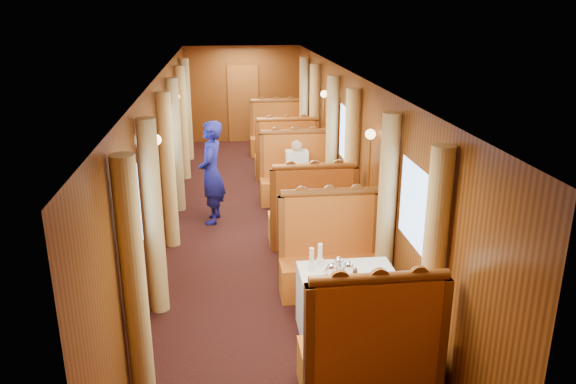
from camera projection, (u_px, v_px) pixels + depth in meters
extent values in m
cube|color=brown|center=(243.00, 104.00, 14.84)|extent=(0.80, 0.04, 2.00)
cube|color=white|center=(347.00, 303.00, 6.21)|extent=(1.05, 0.72, 0.75)
cube|color=#A63712|center=(368.00, 367.00, 5.37)|extent=(1.30, 0.55, 0.45)
cube|color=#A63712|center=(377.00, 322.00, 4.96)|extent=(1.30, 0.12, 0.80)
cylinder|color=brown|center=(380.00, 278.00, 4.82)|extent=(1.23, 0.10, 0.10)
cube|color=#A63712|center=(331.00, 276.00, 7.15)|extent=(1.30, 0.55, 0.45)
cube|color=#A63712|center=(329.00, 225.00, 7.16)|extent=(1.30, 0.12, 0.80)
cylinder|color=brown|center=(329.00, 192.00, 7.02)|extent=(1.23, 0.10, 0.10)
cube|color=white|center=(303.00, 199.00, 9.51)|extent=(1.05, 0.72, 0.75)
cube|color=#A63712|center=(311.00, 229.00, 8.66)|extent=(1.30, 0.55, 0.45)
cube|color=#A63712|center=(314.00, 195.00, 8.26)|extent=(1.30, 0.12, 0.80)
cylinder|color=brown|center=(315.00, 166.00, 8.12)|extent=(1.23, 0.10, 0.10)
cube|color=#A63712|center=(295.00, 190.00, 10.45)|extent=(1.30, 0.55, 0.45)
cube|color=#A63712|center=(294.00, 155.00, 10.45)|extent=(1.30, 0.12, 0.80)
cylinder|color=brown|center=(294.00, 132.00, 10.31)|extent=(1.23, 0.10, 0.10)
cube|color=white|center=(281.00, 149.00, 12.80)|extent=(1.05, 0.72, 0.75)
cube|color=#A63712|center=(286.00, 167.00, 11.95)|extent=(1.30, 0.55, 0.45)
cube|color=#A63712|center=(287.00, 140.00, 11.55)|extent=(1.30, 0.12, 0.80)
cylinder|color=brown|center=(287.00, 119.00, 11.41)|extent=(1.23, 0.10, 0.10)
cube|color=#A63712|center=(277.00, 145.00, 13.74)|extent=(1.30, 0.55, 0.45)
cube|color=#A63712|center=(276.00, 118.00, 13.75)|extent=(1.30, 0.12, 0.80)
cylinder|color=brown|center=(276.00, 101.00, 13.60)|extent=(1.23, 0.10, 0.10)
cube|color=silver|center=(342.00, 273.00, 6.07)|extent=(0.37, 0.30, 0.01)
cylinder|color=white|center=(378.00, 275.00, 6.03)|extent=(0.20, 0.20, 0.01)
cylinder|color=white|center=(311.00, 267.00, 6.14)|extent=(0.08, 0.08, 0.08)
cylinder|color=white|center=(312.00, 256.00, 6.10)|extent=(0.05, 0.05, 0.18)
cylinder|color=white|center=(320.00, 262.00, 6.25)|extent=(0.08, 0.08, 0.08)
cylinder|color=white|center=(320.00, 251.00, 6.21)|extent=(0.05, 0.05, 0.18)
cylinder|color=silver|center=(304.00, 175.00, 9.33)|extent=(0.06, 0.06, 0.14)
cylinder|color=silver|center=(282.00, 129.00, 12.69)|extent=(0.06, 0.06, 0.14)
cylinder|color=tan|center=(134.00, 282.00, 4.99)|extent=(0.22, 0.22, 2.35)
cylinder|color=tan|center=(153.00, 219.00, 6.46)|extent=(0.22, 0.22, 2.35)
cylinder|color=tan|center=(433.00, 266.00, 5.29)|extent=(0.22, 0.22, 2.35)
cylinder|color=tan|center=(387.00, 209.00, 6.76)|extent=(0.22, 0.22, 2.35)
cylinder|color=tan|center=(168.00, 171.00, 8.28)|extent=(0.22, 0.22, 2.35)
cylinder|color=tan|center=(176.00, 146.00, 9.75)|extent=(0.22, 0.22, 2.35)
cylinder|color=tan|center=(351.00, 165.00, 8.59)|extent=(0.22, 0.22, 2.35)
cylinder|color=tan|center=(332.00, 142.00, 10.05)|extent=(0.22, 0.22, 2.35)
cylinder|color=tan|center=(183.00, 123.00, 11.58)|extent=(0.22, 0.22, 2.35)
cylinder|color=tan|center=(187.00, 110.00, 13.05)|extent=(0.22, 0.22, 2.35)
cylinder|color=tan|center=(314.00, 120.00, 11.88)|extent=(0.22, 0.22, 2.35)
cylinder|color=tan|center=(304.00, 108.00, 13.35)|extent=(0.22, 0.22, 2.35)
cylinder|color=#BF8C3F|center=(161.00, 210.00, 7.45)|extent=(0.04, 0.04, 1.85)
sphere|color=#FFD18C|center=(156.00, 140.00, 7.14)|extent=(0.14, 0.14, 0.14)
cylinder|color=#BF8C3F|center=(367.00, 202.00, 7.75)|extent=(0.04, 0.04, 1.85)
sphere|color=#FFD18C|center=(371.00, 134.00, 7.45)|extent=(0.14, 0.14, 0.14)
cylinder|color=#BF8C3F|center=(179.00, 147.00, 10.74)|extent=(0.04, 0.04, 1.85)
sphere|color=#FFD18C|center=(176.00, 97.00, 10.44)|extent=(0.14, 0.14, 0.14)
cylinder|color=#BF8C3F|center=(323.00, 143.00, 11.05)|extent=(0.04, 0.04, 1.85)
sphere|color=#FFD18C|center=(324.00, 94.00, 10.74)|extent=(0.14, 0.14, 0.14)
imported|color=navy|center=(211.00, 173.00, 9.30)|extent=(0.49, 0.68, 1.73)
cube|color=beige|center=(297.00, 165.00, 10.14)|extent=(0.40, 0.24, 0.55)
sphere|color=tan|center=(297.00, 146.00, 10.02)|extent=(0.20, 0.20, 0.20)
cube|color=beige|center=(298.00, 180.00, 10.05)|extent=(0.36, 0.30, 0.14)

